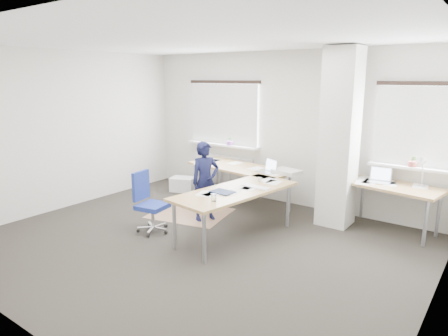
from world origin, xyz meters
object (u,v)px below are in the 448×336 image
Objects in this scene: desk_main at (241,179)px; task_chair at (151,215)px; desk_side at (393,188)px; person at (205,181)px.

desk_main is 1.56m from task_chair.
person is at bearing -143.53° from desk_side.
desk_main is 0.58m from person.
task_chair is (-2.96, -2.21, -0.42)m from desk_side.
desk_main is 2.35m from desk_side.
desk_side is 3.72m from task_chair.
person reaches higher than task_chair.
task_chair is at bearing -133.23° from desk_side.
desk_main is at bearing -25.75° from person.
desk_side is (2.14, 0.96, -0.01)m from desk_main.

